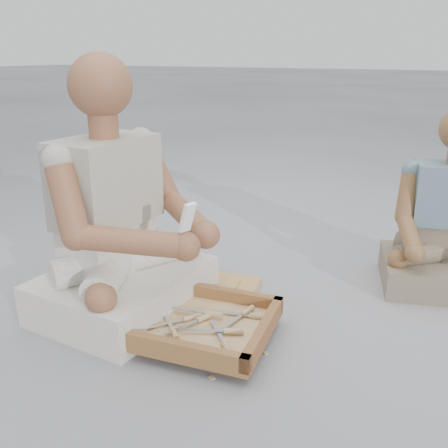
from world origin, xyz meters
The scene contains 29 objects.
ground centered at (0.00, 0.00, 0.00)m, with size 60.00×60.00×0.00m, color #9E9FA4.
carved_panel centered at (-0.22, 0.05, 0.02)m, with size 0.57×0.38×0.04m, color olive.
tool_tray centered at (-0.02, -0.24, 0.06)m, with size 0.61×0.51×0.07m.
chisel_0 centered at (0.16, -0.12, 0.07)m, with size 0.22×0.06×0.02m.
chisel_1 centered at (0.01, -0.19, 0.08)m, with size 0.22×0.05×0.02m.
chisel_2 centered at (0.00, -0.23, 0.08)m, with size 0.10×0.21×0.02m.
chisel_3 centered at (0.15, -0.34, 0.07)m, with size 0.16×0.17×0.02m.
chisel_4 centered at (0.13, -0.26, 0.08)m, with size 0.21×0.11×0.02m.
chisel_5 centered at (0.13, -0.12, 0.08)m, with size 0.06×0.22×0.02m.
chisel_6 centered at (-0.06, -0.34, 0.07)m, with size 0.17×0.17×0.02m.
chisel_7 centered at (-0.05, -0.25, 0.07)m, with size 0.15×0.18×0.02m.
wood_chip_0 centered at (-0.09, -0.13, 0.00)m, with size 0.02×0.01×0.00m, color #D6C07E.
wood_chip_1 centered at (0.19, -0.02, 0.00)m, with size 0.02×0.01×0.00m, color #D6C07E.
wood_chip_2 centered at (-0.18, -0.03, 0.00)m, with size 0.02×0.01×0.00m, color #D6C07E.
wood_chip_3 centered at (-0.36, 0.13, 0.00)m, with size 0.02×0.01×0.00m, color #D6C07E.
wood_chip_4 centered at (-0.04, -0.23, 0.00)m, with size 0.02×0.01×0.00m, color #D6C07E.
wood_chip_5 centered at (-0.22, 0.07, 0.00)m, with size 0.02×0.01×0.00m, color #D6C07E.
wood_chip_6 centered at (-0.30, 0.01, 0.00)m, with size 0.02×0.01×0.00m, color #D6C07E.
wood_chip_7 centered at (0.09, 0.12, 0.00)m, with size 0.02×0.01×0.00m, color #D6C07E.
wood_chip_8 centered at (-0.15, -0.13, 0.00)m, with size 0.02×0.01×0.00m, color #D6C07E.
wood_chip_9 centered at (0.05, 0.05, 0.00)m, with size 0.02×0.01×0.00m, color #D6C07E.
wood_chip_10 centered at (-0.08, 0.13, 0.00)m, with size 0.02×0.01×0.00m, color #D6C07E.
wood_chip_11 centered at (0.04, -0.10, 0.00)m, with size 0.02×0.01×0.00m, color #D6C07E.
wood_chip_12 centered at (0.26, -0.22, 0.00)m, with size 0.02×0.01×0.00m, color #D6C07E.
wood_chip_13 centered at (0.15, -0.43, 0.00)m, with size 0.02×0.01×0.00m, color #D6C07E.
wood_chip_14 centered at (-0.10, -0.38, 0.00)m, with size 0.02×0.01×0.00m, color #D6C07E.
craftsman centered at (-0.40, -0.17, 0.35)m, with size 0.70×0.68×1.02m.
companion centered at (0.77, 0.64, 0.27)m, with size 0.60×0.53×0.81m.
mobile_phone centered at (-0.03, -0.26, 0.48)m, with size 0.06×0.06×0.11m.
Camera 1 is at (0.81, -1.66, 1.02)m, focal length 40.00 mm.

